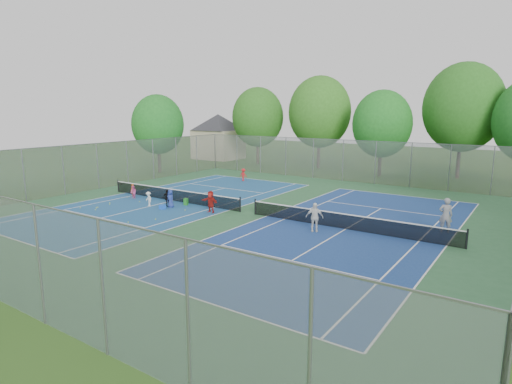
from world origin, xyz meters
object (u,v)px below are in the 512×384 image
net_left (173,195)px  instructor (446,215)px  net_right (346,222)px  ball_hopper (186,202)px  ball_crate (162,207)px

net_left → instructor: (18.87, 2.61, 0.55)m
net_right → instructor: (4.87, 2.61, 0.55)m
net_left → ball_hopper: net_left is taller
net_left → ball_hopper: size_ratio=25.11×
net_right → ball_hopper: net_right is taller
ball_crate → instructor: size_ratio=0.18×
net_left → ball_crate: net_left is taller
ball_crate → instructor: instructor is taller
net_left → instructor: instructor is taller
net_left → instructor: bearing=7.9°
net_left → net_right: same height
ball_hopper → ball_crate: bearing=-104.8°
ball_crate → ball_hopper: ball_hopper is taller
net_right → ball_crate: net_right is taller
ball_crate → net_left: bearing=120.1°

